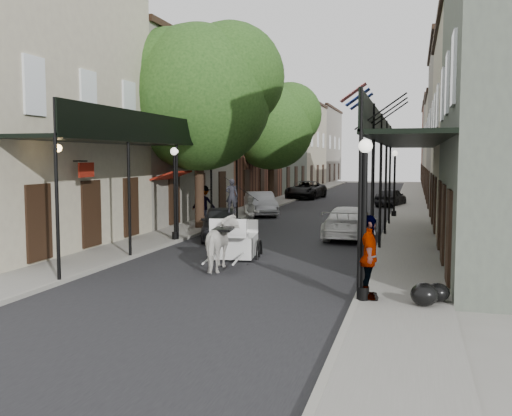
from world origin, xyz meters
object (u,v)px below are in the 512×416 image
Objects in this scene: car_left_far at (306,190)px; tree_near at (208,92)px; lamppost_left at (175,192)px; pedestrian_sidewalk_right at (368,257)px; car_left_near at (221,223)px; tree_far at (277,123)px; horse at (223,243)px; carriage at (236,225)px; car_left_mid at (261,204)px; car_right_near at (350,222)px; lamppost_right_far at (394,182)px; pedestrian_walking at (251,213)px; lamppost_right_near at (364,217)px; pedestrian_sidewalk_left at (204,204)px; car_right_far at (391,197)px.

tree_near is at bearing -85.61° from car_left_far.
lamppost_left is 0.69× the size of car_left_far.
pedestrian_sidewalk_right reaches higher than car_left_near.
tree_far reaches higher than horse.
carriage is 7.36m from pedestrian_sidewalk_right.
car_left_mid is 0.90× the size of car_right_near.
car_left_mid is (0.60, 7.24, -5.79)m from tree_near.
lamppost_right_far is 0.78× the size of car_right_near.
tree_near is 4.95× the size of horse.
lamppost_left reaches higher than pedestrian_walking.
lamppost_right_near is 17.15m from pedestrian_sidewalk_left.
pedestrian_sidewalk_left is at bearing -21.44° from car_right_near.
pedestrian_walking is at bearing 116.90° from lamppost_right_near.
lamppost_right_far reaches higher than car_left_mid.
lamppost_right_far reaches higher than pedestrian_sidewalk_right.
car_right_far is at bearing -32.57° from car_left_far.
pedestrian_walking is (-1.40, 6.72, -0.24)m from carriage.
pedestrian_sidewalk_right is (8.30, -7.91, -0.94)m from lamppost_left.
tree_near reaches higher than pedestrian_walking.
tree_near is 2.04× the size of car_right_near.
car_left_far reaches higher than car_right_near.
lamppost_right_near is at bearing 124.10° from pedestrian_sidewalk_right.
lamppost_right_far reaches higher than car_left_near.
lamppost_left is 7.47m from car_right_near.
lamppost_left reaches higher than car_left_far.
lamppost_right_far is 2.25× the size of pedestrian_walking.
pedestrian_sidewalk_right is 0.49× the size of car_left_near.
tree_near is 15.39m from lamppost_right_near.
horse is at bearing -103.16° from car_left_mid.
car_right_near is (-1.60, 10.91, -0.42)m from pedestrian_sidewalk_right.
pedestrian_walking is 13.74m from pedestrian_sidewalk_right.
car_right_far is (7.85, 2.11, -5.19)m from tree_far.
lamppost_right_near is 0.78× the size of car_right_near.
lamppost_right_near is 1.00× the size of lamppost_left.
lamppost_right_near is 34.90m from car_left_far.
lamppost_right_far is at bearing 90.00° from lamppost_right_near.
pedestrian_sidewalk_right is at bearing 43.05° from lamppost_right_near.
car_right_near is at bearing -77.93° from car_left_mid.
pedestrian_walking is 0.43× the size of car_right_far.
car_right_near is (6.70, 3.00, -1.36)m from lamppost_left.
tree_near is 6.03m from pedestrian_walking.
pedestrian_sidewalk_right is 0.46× the size of car_left_mid.
lamppost_left is at bearing -61.31° from horse.
lamppost_right_near and lamppost_left have the same top height.
lamppost_left is at bearing 135.71° from lamppost_right_near.
car_left_far is (-0.00, 14.60, 0.04)m from car_left_mid.
pedestrian_sidewalk_right reaches higher than car_left_far.
car_left_far is 23.84m from car_right_near.
pedestrian_sidewalk_right is 0.37× the size of car_left_far.
carriage is 9.88m from pedestrian_sidewalk_left.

